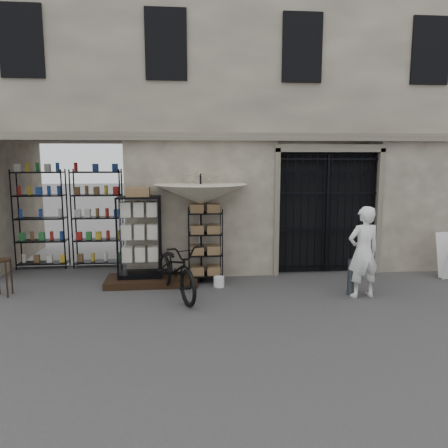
{
  "coord_description": "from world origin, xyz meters",
  "views": [
    {
      "loc": [
        -1.71,
        -7.96,
        2.79
      ],
      "look_at": [
        -0.8,
        1.4,
        1.35
      ],
      "focal_mm": 35.0,
      "sensor_mm": 36.0,
      "label": 1
    }
  ],
  "objects": [
    {
      "name": "wooden_stool",
      "position": [
        -5.35,
        0.98,
        0.4
      ],
      "size": [
        0.38,
        0.38,
        0.76
      ],
      "rotation": [
        0.0,
        0.0,
        0.06
      ],
      "color": "black",
      "rests_on": "ground"
    },
    {
      "name": "shop_recess",
      "position": [
        -4.5,
        2.8,
        1.5
      ],
      "size": [
        3.0,
        1.7,
        3.0
      ],
      "primitive_type": "cube",
      "color": "black",
      "rests_on": "ground"
    },
    {
      "name": "shopkeeper",
      "position": [
        1.88,
        0.24,
        0.0
      ],
      "size": [
        0.99,
        1.93,
        0.44
      ],
      "primitive_type": "imported",
      "rotation": [
        0.0,
        0.0,
        3.32
      ],
      "color": "white",
      "rests_on": "ground"
    },
    {
      "name": "steel_bollard",
      "position": [
        1.7,
        0.37,
        0.37
      ],
      "size": [
        0.17,
        0.17,
        0.75
      ],
      "primitive_type": "cylinder",
      "rotation": [
        0.0,
        0.0,
        -0.32
      ],
      "color": "#41474E",
      "rests_on": "ground"
    },
    {
      "name": "white_bucket",
      "position": [
        -0.93,
        1.2,
        0.11
      ],
      "size": [
        0.28,
        0.28,
        0.22
      ],
      "primitive_type": "cylinder",
      "rotation": [
        0.0,
        0.0,
        -0.21
      ],
      "color": "silver",
      "rests_on": "ground"
    },
    {
      "name": "wire_rack",
      "position": [
        -1.2,
        1.65,
        0.82
      ],
      "size": [
        0.74,
        0.54,
        1.67
      ],
      "rotation": [
        0.0,
        0.0,
        -0.02
      ],
      "color": "black",
      "rests_on": "ground"
    },
    {
      "name": "ground",
      "position": [
        0.0,
        0.0,
        0.0
      ],
      "size": [
        80.0,
        80.0,
        0.0
      ],
      "primitive_type": "plane",
      "color": "black",
      "rests_on": "ground"
    },
    {
      "name": "iron_gate",
      "position": [
        1.75,
        2.28,
        1.5
      ],
      "size": [
        2.5,
        0.21,
        3.0
      ],
      "color": "black",
      "rests_on": "ground"
    },
    {
      "name": "main_building",
      "position": [
        0.0,
        4.0,
        4.5
      ],
      "size": [
        14.0,
        4.0,
        9.0
      ],
      "primitive_type": "cube",
      "color": "#ABA289",
      "rests_on": "ground"
    },
    {
      "name": "shop_shelving",
      "position": [
        -4.55,
        3.3,
        1.25
      ],
      "size": [
        2.7,
        0.5,
        2.5
      ],
      "primitive_type": "cube",
      "color": "black",
      "rests_on": "ground"
    },
    {
      "name": "market_umbrella",
      "position": [
        -1.29,
        1.66,
        2.1
      ],
      "size": [
        2.37,
        2.39,
        2.92
      ],
      "rotation": [
        0.0,
        0.0,
        0.42
      ],
      "color": "black",
      "rests_on": "ground"
    },
    {
      "name": "display_cabinet",
      "position": [
        -2.65,
        1.65,
        0.96
      ],
      "size": [
        1.05,
        0.87,
        1.95
      ],
      "rotation": [
        0.0,
        0.0,
        0.42
      ],
      "color": "black",
      "rests_on": "step_platform"
    },
    {
      "name": "step_platform",
      "position": [
        -2.4,
        1.55,
        0.07
      ],
      "size": [
        2.0,
        0.9,
        0.15
      ],
      "primitive_type": "cube",
      "color": "black",
      "rests_on": "ground"
    },
    {
      "name": "bicycle",
      "position": [
        -1.85,
        0.64,
        0.0
      ],
      "size": [
        1.1,
        1.32,
        2.15
      ],
      "primitive_type": "imported",
      "rotation": [
        0.0,
        0.0,
        0.35
      ],
      "color": "black",
      "rests_on": "ground"
    }
  ]
}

